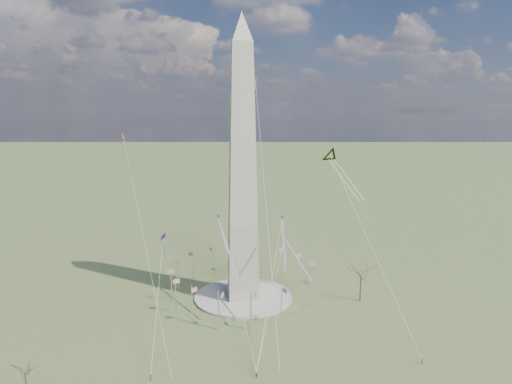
{
  "coord_description": "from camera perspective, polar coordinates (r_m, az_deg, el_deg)",
  "views": [
    {
      "loc": [
        -14.71,
        -158.57,
        68.3
      ],
      "look_at": [
        4.78,
        0.0,
        39.69
      ],
      "focal_mm": 32.0,
      "sensor_mm": 36.0,
      "label": 1
    }
  ],
  "objects": [
    {
      "name": "washington_monument",
      "position": [
        160.54,
        -1.69,
        2.87
      ],
      "size": [
        15.56,
        15.56,
        100.0
      ],
      "color": "#AAA18E",
      "rests_on": "plaza"
    },
    {
      "name": "kite_small_white",
      "position": [
        205.81,
        -0.08,
        13.65
      ],
      "size": [
        1.44,
        1.92,
        4.91
      ],
      "rotation": [
        0.0,
        0.0,
        2.94
      ],
      "color": "white",
      "rests_on": "ground"
    },
    {
      "name": "plaza",
      "position": [
        173.12,
        -1.61,
        -12.94
      ],
      "size": [
        36.0,
        36.0,
        0.8
      ],
      "primitive_type": "cylinder",
      "color": "#A8A599",
      "rests_on": "ground"
    },
    {
      "name": "kite_diamond_purple",
      "position": [
        165.25,
        -11.51,
        -5.84
      ],
      "size": [
        1.87,
        3.26,
        10.13
      ],
      "rotation": [
        0.0,
        0.0,
        2.86
      ],
      "color": "#451C82",
      "rests_on": "ground"
    },
    {
      "name": "kite_delta_black",
      "position": [
        176.56,
        9.49,
        4.19
      ],
      "size": [
        12.27,
        21.66,
        17.74
      ],
      "rotation": [
        0.0,
        0.0,
        3.49
      ],
      "color": "black",
      "rests_on": "ground"
    },
    {
      "name": "kite_streamer_mid",
      "position": [
        155.31,
        -3.97,
        -5.66
      ],
      "size": [
        6.53,
        23.73,
        16.48
      ],
      "rotation": [
        0.0,
        0.0,
        3.36
      ],
      "color": "#E94524",
      "rests_on": "ground"
    },
    {
      "name": "person_centre",
      "position": [
        127.21,
        0.07,
        -21.93
      ],
      "size": [
        0.92,
        0.55,
        1.47
      ],
      "primitive_type": "imported",
      "rotation": [
        0.0,
        0.0,
        2.9
      ],
      "color": "gray",
      "rests_on": "ground"
    },
    {
      "name": "tree_near",
      "position": [
        170.94,
        13.0,
        -9.97
      ],
      "size": [
        8.22,
        8.22,
        14.38
      ],
      "color": "#422F28",
      "rests_on": "ground"
    },
    {
      "name": "flagpole_ring",
      "position": [
        170.54,
        -1.62,
        -10.82
      ],
      "size": [
        54.4,
        54.4,
        13.0
      ],
      "color": "silver",
      "rests_on": "ground"
    },
    {
      "name": "person_east",
      "position": [
        140.1,
        20.05,
        -19.32
      ],
      "size": [
        0.67,
        0.56,
        1.56
      ],
      "primitive_type": "imported",
      "rotation": [
        0.0,
        0.0,
        3.54
      ],
      "color": "gray",
      "rests_on": "ground"
    },
    {
      "name": "kite_streamer_left",
      "position": [
        149.94,
        3.45,
        -5.49
      ],
      "size": [
        3.42,
        19.23,
        13.21
      ],
      "rotation": [
        0.0,
        0.0,
        3.03
      ],
      "color": "#E94524",
      "rests_on": "ground"
    },
    {
      "name": "kite_small_red",
      "position": [
        196.56,
        -16.35,
        7.04
      ],
      "size": [
        1.18,
        1.58,
        4.02
      ],
      "rotation": [
        0.0,
        0.0,
        2.93
      ],
      "color": "red",
      "rests_on": "ground"
    },
    {
      "name": "ground",
      "position": [
        173.28,
        -1.61,
        -13.06
      ],
      "size": [
        2000.0,
        2000.0,
        0.0
      ],
      "primitive_type": "plane",
      "color": "#445D2E",
      "rests_on": "ground"
    },
    {
      "name": "person_west",
      "position": [
        129.21,
        -13.01,
        -21.64
      ],
      "size": [
        0.94,
        0.92,
        1.53
      ],
      "primitive_type": "imported",
      "rotation": [
        0.0,
        0.0,
        2.46
      ],
      "color": "gray",
      "rests_on": "ground"
    },
    {
      "name": "tree_far",
      "position": [
        130.25,
        -26.94,
        -19.37
      ],
      "size": [
        5.19,
        5.19,
        9.08
      ],
      "color": "#422F28",
      "rests_on": "ground"
    },
    {
      "name": "kite_streamer_right",
      "position": [
        176.49,
        4.75,
        -7.51
      ],
      "size": [
        8.04,
        17.78,
        12.84
      ],
      "rotation": [
        0.0,
        0.0,
        3.52
      ],
      "color": "#E94524",
      "rests_on": "ground"
    }
  ]
}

